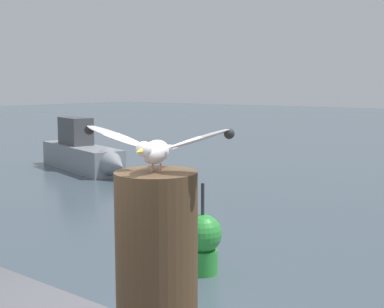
{
  "coord_description": "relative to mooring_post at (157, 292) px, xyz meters",
  "views": [
    {
      "loc": [
        2.49,
        -2.22,
        2.71
      ],
      "look_at": [
        1.02,
        -0.34,
        2.39
      ],
      "focal_mm": 48.83,
      "sensor_mm": 36.0,
      "label": 1
    }
  ],
  "objects": [
    {
      "name": "boat_grey",
      "position": [
        -11.29,
        9.23,
        -1.27
      ],
      "size": [
        4.85,
        2.24,
        1.69
      ],
      "color": "gray",
      "rests_on": "ground_plane"
    },
    {
      "name": "mooring_post",
      "position": [
        0.0,
        0.0,
        0.0
      ],
      "size": [
        0.36,
        0.36,
        1.07
      ],
      "primitive_type": "cylinder",
      "color": "#4C3823",
      "rests_on": "harbor_quay"
    },
    {
      "name": "channel_buoy",
      "position": [
        -2.89,
        4.21,
        -1.33
      ],
      "size": [
        0.56,
        0.56,
        1.33
      ],
      "color": "green",
      "rests_on": "ground_plane"
    },
    {
      "name": "seagull",
      "position": [
        0.0,
        -0.0,
        0.65
      ],
      "size": [
        0.65,
        0.38,
        0.2
      ],
      "color": "tan",
      "rests_on": "mooring_post"
    }
  ]
}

